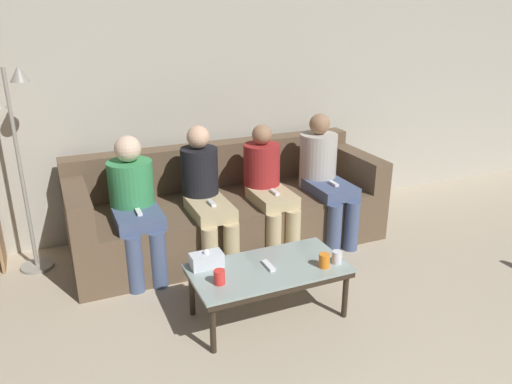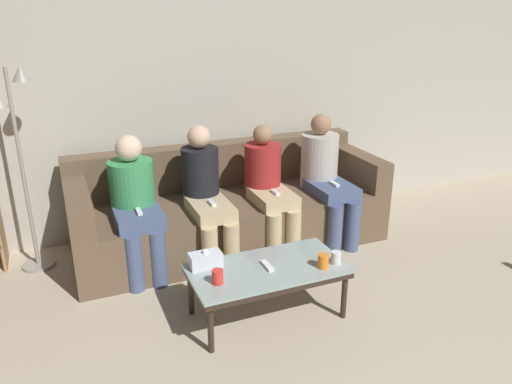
% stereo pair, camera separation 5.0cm
% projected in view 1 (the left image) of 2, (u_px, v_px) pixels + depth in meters
% --- Properties ---
extents(wall_back, '(12.00, 0.06, 2.60)m').
position_uv_depth(wall_back, '(205.00, 92.00, 4.66)').
color(wall_back, '#B7B2A3').
rests_on(wall_back, ground_plane).
extents(couch, '(2.74, 0.97, 0.86)m').
position_uv_depth(couch, '(228.00, 210.00, 4.52)').
color(couch, brown).
rests_on(couch, ground_plane).
extents(coffee_table, '(1.07, 0.55, 0.38)m').
position_uv_depth(coffee_table, '(268.00, 272.00, 3.41)').
color(coffee_table, '#8C9E99').
rests_on(coffee_table, ground_plane).
extents(cup_near_left, '(0.07, 0.07, 0.10)m').
position_uv_depth(cup_near_left, '(219.00, 277.00, 3.18)').
color(cup_near_left, red).
rests_on(cup_near_left, coffee_table).
extents(cup_near_right, '(0.07, 0.07, 0.09)m').
position_uv_depth(cup_near_right, '(337.00, 257.00, 3.43)').
color(cup_near_right, silver).
rests_on(cup_near_right, coffee_table).
extents(cup_far_center, '(0.08, 0.08, 0.10)m').
position_uv_depth(cup_far_center, '(324.00, 261.00, 3.38)').
color(cup_far_center, orange).
rests_on(cup_far_center, coffee_table).
extents(tissue_box, '(0.22, 0.12, 0.13)m').
position_uv_depth(tissue_box, '(207.00, 260.00, 3.38)').
color(tissue_box, silver).
rests_on(tissue_box, coffee_table).
extents(game_remote, '(0.04, 0.15, 0.02)m').
position_uv_depth(game_remote, '(268.00, 266.00, 3.39)').
color(game_remote, white).
rests_on(game_remote, coffee_table).
extents(standing_lamp, '(0.31, 0.26, 1.65)m').
position_uv_depth(standing_lamp, '(20.00, 150.00, 3.83)').
color(standing_lamp, gray).
rests_on(standing_lamp, ground_plane).
extents(seated_person_left_end, '(0.36, 0.65, 1.12)m').
position_uv_depth(seated_person_left_end, '(135.00, 201.00, 3.92)').
color(seated_person_left_end, '#47567A').
rests_on(seated_person_left_end, ground_plane).
extents(seated_person_mid_left, '(0.31, 0.71, 1.14)m').
position_uv_depth(seated_person_mid_left, '(205.00, 192.00, 4.11)').
color(seated_person_mid_left, tan).
rests_on(seated_person_mid_left, ground_plane).
extents(seated_person_mid_right, '(0.32, 0.67, 1.10)m').
position_uv_depth(seated_person_mid_right, '(267.00, 185.00, 4.34)').
color(seated_person_mid_right, tan).
rests_on(seated_person_mid_right, ground_plane).
extents(seated_person_right_end, '(0.34, 0.71, 1.15)m').
position_uv_depth(seated_person_right_end, '(324.00, 173.00, 4.54)').
color(seated_person_right_end, '#47567A').
rests_on(seated_person_right_end, ground_plane).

